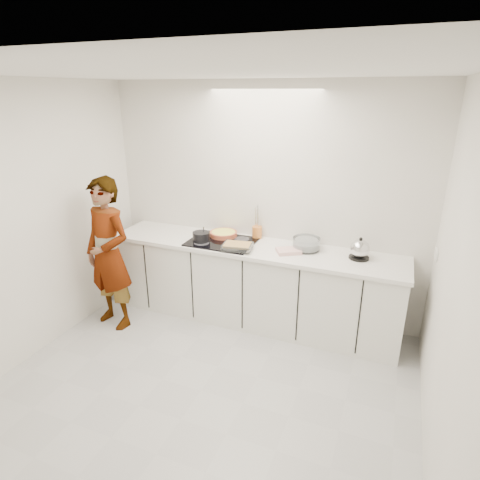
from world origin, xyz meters
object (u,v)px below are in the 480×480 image
at_px(hob, 222,242).
at_px(cook, 109,254).
at_px(tart_dish, 223,234).
at_px(utensil_crock, 257,232).
at_px(saucepan, 201,237).
at_px(mixing_bowl, 306,244).
at_px(baking_dish, 237,246).
at_px(kettle, 360,250).

relative_size(hob, cook, 0.43).
relative_size(tart_dish, utensil_crock, 2.32).
bearing_deg(hob, saucepan, -157.15).
bearing_deg(mixing_bowl, tart_dish, 178.15).
relative_size(hob, baking_dish, 2.15).
bearing_deg(hob, baking_dish, -32.49).
bearing_deg(baking_dish, cook, -160.68).
relative_size(kettle, cook, 0.13).
relative_size(saucepan, utensil_crock, 1.70).
distance_m(tart_dish, cook, 1.27).
bearing_deg(saucepan, utensil_crock, 34.26).
bearing_deg(baking_dish, tart_dish, 133.62).
distance_m(baking_dish, cook, 1.39).
xyz_separation_m(tart_dish, saucepan, (-0.16, -0.25, 0.02)).
distance_m(kettle, utensil_crock, 1.16).
bearing_deg(mixing_bowl, baking_dish, -156.65).
bearing_deg(baking_dish, mixing_bowl, 23.35).
bearing_deg(mixing_bowl, hob, -172.10).
bearing_deg(hob, kettle, 3.49).
height_order(tart_dish, saucepan, saucepan).
height_order(saucepan, mixing_bowl, saucepan).
relative_size(mixing_bowl, cook, 0.22).
bearing_deg(saucepan, mixing_bowl, 10.83).
relative_size(tart_dish, cook, 0.19).
bearing_deg(tart_dish, baking_dish, -46.38).
relative_size(saucepan, mixing_bowl, 0.63).
distance_m(hob, baking_dish, 0.30).
xyz_separation_m(saucepan, cook, (-0.85, -0.53, -0.14)).
distance_m(baking_dish, utensil_crock, 0.43).
bearing_deg(cook, kettle, 27.46).
bearing_deg(tart_dish, utensil_crock, 16.84).
relative_size(saucepan, kettle, 1.04).
relative_size(hob, mixing_bowl, 1.95).
relative_size(baking_dish, kettle, 1.48).
height_order(baking_dish, kettle, kettle).
xyz_separation_m(tart_dish, kettle, (1.51, -0.07, 0.05)).
height_order(hob, mixing_bowl, mixing_bowl).
bearing_deg(kettle, utensil_crock, 171.04).
height_order(hob, utensil_crock, utensil_crock).
distance_m(saucepan, baking_dish, 0.47).
bearing_deg(cook, mixing_bowl, 32.47).
relative_size(mixing_bowl, kettle, 1.63).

